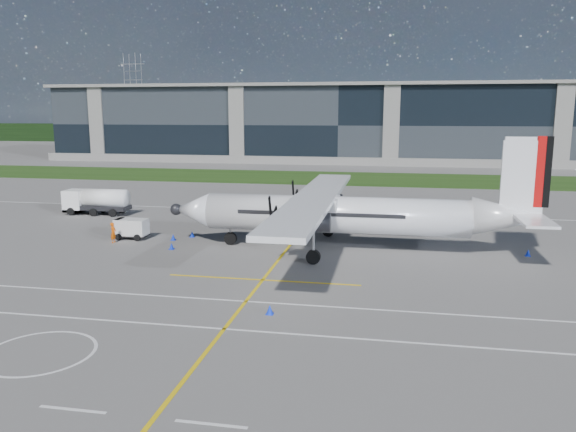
{
  "coord_description": "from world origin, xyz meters",
  "views": [
    {
      "loc": [
        10.62,
        -38.15,
        10.16
      ],
      "look_at": [
        3.23,
        1.17,
        2.68
      ],
      "focal_mm": 35.0,
      "sensor_mm": 36.0,
      "label": 1
    }
  ],
  "objects_px": {
    "fuel_tanker_truck": "(92,202)",
    "safety_cone_portwing": "(270,309)",
    "safety_cone_nose_stbd": "(192,234)",
    "baggage_tug": "(132,229)",
    "safety_cone_stbdwing": "(338,212)",
    "safety_cone_fwd": "(173,237)",
    "pylon_west": "(134,97)",
    "safety_cone_nose_port": "(172,246)",
    "ground_crew_person": "(113,231)",
    "turboprop_aircraft": "(350,193)",
    "safety_cone_tail": "(528,253)"
  },
  "relations": [
    {
      "from": "pylon_west",
      "to": "safety_cone_nose_stbd",
      "type": "relative_size",
      "value": 60.0
    },
    {
      "from": "turboprop_aircraft",
      "to": "safety_cone_stbdwing",
      "type": "bearing_deg",
      "value": 98.55
    },
    {
      "from": "ground_crew_person",
      "to": "safety_cone_nose_stbd",
      "type": "xyz_separation_m",
      "value": [
        5.38,
        3.01,
        -0.67
      ]
    },
    {
      "from": "safety_cone_nose_stbd",
      "to": "baggage_tug",
      "type": "bearing_deg",
      "value": -162.95
    },
    {
      "from": "safety_cone_fwd",
      "to": "turboprop_aircraft",
      "type": "bearing_deg",
      "value": -2.45
    },
    {
      "from": "pylon_west",
      "to": "safety_cone_nose_port",
      "type": "bearing_deg",
      "value": -63.53
    },
    {
      "from": "safety_cone_stbdwing",
      "to": "safety_cone_nose_stbd",
      "type": "bearing_deg",
      "value": -130.96
    },
    {
      "from": "safety_cone_nose_port",
      "to": "safety_cone_nose_stbd",
      "type": "height_order",
      "value": "same"
    },
    {
      "from": "safety_cone_nose_port",
      "to": "safety_cone_tail",
      "type": "bearing_deg",
      "value": 6.2
    },
    {
      "from": "safety_cone_nose_stbd",
      "to": "fuel_tanker_truck",
      "type": "bearing_deg",
      "value": 148.97
    },
    {
      "from": "baggage_tug",
      "to": "ground_crew_person",
      "type": "distance_m",
      "value": 1.78
    },
    {
      "from": "fuel_tanker_truck",
      "to": "safety_cone_portwing",
      "type": "relative_size",
      "value": 13.76
    },
    {
      "from": "baggage_tug",
      "to": "safety_cone_fwd",
      "type": "height_order",
      "value": "baggage_tug"
    },
    {
      "from": "pylon_west",
      "to": "fuel_tanker_truck",
      "type": "bearing_deg",
      "value": -66.01
    },
    {
      "from": "safety_cone_portwing",
      "to": "safety_cone_nose_port",
      "type": "distance_m",
      "value": 15.72
    },
    {
      "from": "safety_cone_tail",
      "to": "safety_cone_nose_stbd",
      "type": "xyz_separation_m",
      "value": [
        -25.69,
        1.42,
        0.0
      ]
    },
    {
      "from": "safety_cone_fwd",
      "to": "safety_cone_nose_port",
      "type": "height_order",
      "value": "same"
    },
    {
      "from": "pylon_west",
      "to": "safety_cone_nose_stbd",
      "type": "bearing_deg",
      "value": -62.85
    },
    {
      "from": "baggage_tug",
      "to": "safety_cone_portwing",
      "type": "distance_m",
      "value": 20.87
    },
    {
      "from": "pylon_west",
      "to": "ground_crew_person",
      "type": "height_order",
      "value": "pylon_west"
    },
    {
      "from": "turboprop_aircraft",
      "to": "safety_cone_nose_port",
      "type": "distance_m",
      "value": 13.82
    },
    {
      "from": "pylon_west",
      "to": "fuel_tanker_truck",
      "type": "distance_m",
      "value": 150.98
    },
    {
      "from": "baggage_tug",
      "to": "safety_cone_nose_port",
      "type": "bearing_deg",
      "value": -31.71
    },
    {
      "from": "safety_cone_portwing",
      "to": "fuel_tanker_truck",
      "type": "bearing_deg",
      "value": 134.11
    },
    {
      "from": "ground_crew_person",
      "to": "pylon_west",
      "type": "bearing_deg",
      "value": 25.74
    },
    {
      "from": "ground_crew_person",
      "to": "safety_cone_nose_port",
      "type": "distance_m",
      "value": 5.49
    },
    {
      "from": "safety_cone_stbdwing",
      "to": "safety_cone_portwing",
      "type": "relative_size",
      "value": 1.0
    },
    {
      "from": "ground_crew_person",
      "to": "safety_cone_portwing",
      "type": "distance_m",
      "value": 20.35
    },
    {
      "from": "baggage_tug",
      "to": "safety_cone_nose_port",
      "type": "distance_m",
      "value": 5.37
    },
    {
      "from": "turboprop_aircraft",
      "to": "safety_cone_nose_port",
      "type": "relative_size",
      "value": 56.77
    },
    {
      "from": "ground_crew_person",
      "to": "safety_cone_fwd",
      "type": "bearing_deg",
      "value": -68.08
    },
    {
      "from": "pylon_west",
      "to": "ground_crew_person",
      "type": "relative_size",
      "value": 16.27
    },
    {
      "from": "safety_cone_stbdwing",
      "to": "baggage_tug",
      "type": "bearing_deg",
      "value": -138.05
    },
    {
      "from": "baggage_tug",
      "to": "turboprop_aircraft",
      "type": "bearing_deg",
      "value": -1.77
    },
    {
      "from": "pylon_west",
      "to": "baggage_tug",
      "type": "distance_m",
      "value": 163.3
    },
    {
      "from": "pylon_west",
      "to": "safety_cone_portwing",
      "type": "distance_m",
      "value": 183.09
    },
    {
      "from": "turboprop_aircraft",
      "to": "safety_cone_nose_port",
      "type": "bearing_deg",
      "value": -170.13
    },
    {
      "from": "ground_crew_person",
      "to": "safety_cone_stbdwing",
      "type": "relative_size",
      "value": 3.69
    },
    {
      "from": "turboprop_aircraft",
      "to": "safety_cone_nose_port",
      "type": "height_order",
      "value": "turboprop_aircraft"
    },
    {
      "from": "pylon_west",
      "to": "safety_cone_nose_port",
      "type": "xyz_separation_m",
      "value": [
        74.52,
        -149.68,
        -14.75
      ]
    },
    {
      "from": "ground_crew_person",
      "to": "safety_cone_tail",
      "type": "bearing_deg",
      "value": -86.32
    },
    {
      "from": "safety_cone_portwing",
      "to": "safety_cone_nose_stbd",
      "type": "bearing_deg",
      "value": 121.96
    },
    {
      "from": "safety_cone_portwing",
      "to": "safety_cone_nose_stbd",
      "type": "distance_m",
      "value": 19.1
    },
    {
      "from": "turboprop_aircraft",
      "to": "safety_cone_nose_stbd",
      "type": "bearing_deg",
      "value": 171.42
    },
    {
      "from": "safety_cone_fwd",
      "to": "fuel_tanker_truck",
      "type": "bearing_deg",
      "value": 142.59
    },
    {
      "from": "safety_cone_fwd",
      "to": "pylon_west",
      "type": "bearing_deg",
      "value": 116.59
    },
    {
      "from": "fuel_tanker_truck",
      "to": "baggage_tug",
      "type": "height_order",
      "value": "fuel_tanker_truck"
    },
    {
      "from": "baggage_tug",
      "to": "safety_cone_stbdwing",
      "type": "bearing_deg",
      "value": 41.95
    },
    {
      "from": "safety_cone_fwd",
      "to": "safety_cone_tail",
      "type": "distance_m",
      "value": 26.79
    },
    {
      "from": "safety_cone_portwing",
      "to": "safety_cone_nose_stbd",
      "type": "height_order",
      "value": "same"
    }
  ]
}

